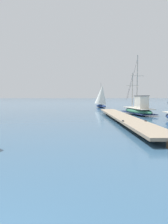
# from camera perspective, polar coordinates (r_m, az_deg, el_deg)

# --- Properties ---
(floating_dock) EXTENTS (2.19, 20.85, 0.53)m
(floating_dock) POSITION_cam_1_polar(r_m,az_deg,el_deg) (20.01, 9.89, -1.27)
(floating_dock) COLOR gray
(floating_dock) RESTS_ON ground
(fishing_boat_0) EXTENTS (2.83, 7.62, 7.08)m
(fishing_boat_0) POSITION_cam_1_polar(r_m,az_deg,el_deg) (27.16, 13.81, 0.72)
(fishing_boat_0) COLOR #337556
(fishing_boat_0) RESTS_ON ground
(distant_sailboat) EXTENTS (3.05, 4.59, 4.68)m
(distant_sailboat) POSITION_cam_1_polar(r_m,az_deg,el_deg) (41.82, 4.50, 4.03)
(distant_sailboat) COLOR navy
(distant_sailboat) RESTS_ON ground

